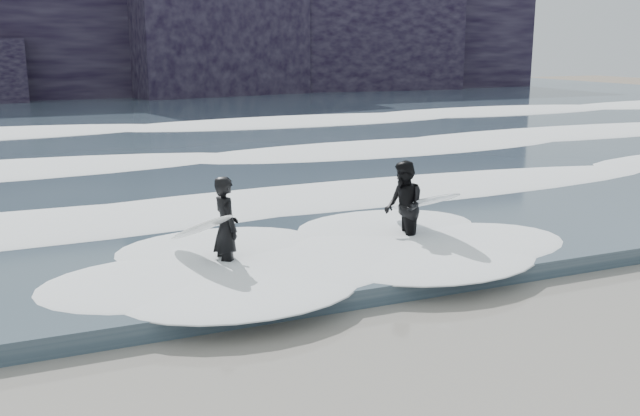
# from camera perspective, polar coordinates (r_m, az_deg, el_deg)

# --- Properties ---
(ground) EXTENTS (120.00, 120.00, 0.00)m
(ground) POSITION_cam_1_polar(r_m,az_deg,el_deg) (7.88, 11.96, -15.50)
(ground) COLOR #806C56
(ground) RESTS_ON ground
(sea) EXTENTS (90.00, 52.00, 0.30)m
(sea) POSITION_cam_1_polar(r_m,az_deg,el_deg) (35.01, -16.67, 6.64)
(sea) COLOR #32424F
(sea) RESTS_ON ground
(headland) EXTENTS (70.00, 9.00, 10.00)m
(headland) POSITION_cam_1_polar(r_m,az_deg,el_deg) (51.76, -19.45, 13.74)
(headland) COLOR black
(headland) RESTS_ON ground
(foam_near) EXTENTS (60.00, 3.20, 0.20)m
(foam_near) POSITION_cam_1_polar(r_m,az_deg,el_deg) (15.51, -7.45, 0.55)
(foam_near) COLOR white
(foam_near) RESTS_ON sea
(foam_mid) EXTENTS (60.00, 4.00, 0.24)m
(foam_mid) POSITION_cam_1_polar(r_m,az_deg,el_deg) (22.22, -12.50, 4.18)
(foam_mid) COLOR white
(foam_mid) RESTS_ON sea
(foam_far) EXTENTS (60.00, 4.80, 0.30)m
(foam_far) POSITION_cam_1_polar(r_m,az_deg,el_deg) (31.03, -15.77, 6.50)
(foam_far) COLOR white
(foam_far) RESTS_ON sea
(surfer_left) EXTENTS (1.12, 1.84, 1.68)m
(surfer_left) POSITION_cam_1_polar(r_m,az_deg,el_deg) (11.51, -7.88, -1.59)
(surfer_left) COLOR black
(surfer_left) RESTS_ON ground
(surfer_right) EXTENTS (1.14, 2.19, 1.68)m
(surfer_right) POSITION_cam_1_polar(r_m,az_deg,el_deg) (12.95, 6.95, 0.12)
(surfer_right) COLOR black
(surfer_right) RESTS_ON ground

